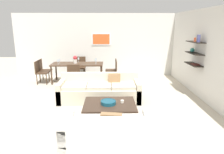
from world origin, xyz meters
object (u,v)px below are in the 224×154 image
at_px(candle_jar, 122,101).
at_px(wine_glass_left_near, 58,61).
at_px(dining_chair_left_far, 43,69).
at_px(dining_chair_right_far, 113,68).
at_px(dining_chair_head, 80,66).
at_px(centerpiece_vase, 75,59).
at_px(dining_chair_right_near, 113,70).
at_px(dining_table, 77,65).
at_px(decorative_bowl, 108,102).
at_px(dining_chair_foot, 74,74).
at_px(wine_glass_head, 78,59).
at_px(sofa_beige, 100,91).
at_px(wine_glass_right_near, 96,61).
at_px(dining_chair_left_near, 40,71).
at_px(coffee_table, 110,111).
at_px(wine_glass_right_far, 96,60).
at_px(loveseat_white, 109,135).
at_px(wine_glass_left_far, 59,60).

distance_m(candle_jar, wine_glass_left_near, 3.93).
xyz_separation_m(dining_chair_left_far, dining_chair_right_far, (2.81, 0.00, 0.00)).
bearing_deg(dining_chair_head, centerpiece_vase, -96.13).
relative_size(dining_chair_right_near, centerpiece_vase, 2.94).
bearing_deg(dining_table, centerpiece_vase, 154.18).
height_order(decorative_bowl, dining_chair_left_far, dining_chair_left_far).
relative_size(dining_chair_foot, wine_glass_head, 4.99).
height_order(dining_chair_left_far, dining_chair_head, same).
bearing_deg(dining_chair_head, dining_chair_foot, -90.00).
relative_size(decorative_bowl, dining_chair_right_far, 0.42).
xyz_separation_m(sofa_beige, centerpiece_vase, (-1.03, 2.09, 0.62)).
bearing_deg(wine_glass_right_near, dining_chair_left_near, -177.71).
bearing_deg(coffee_table, decorative_bowl, -128.16).
distance_m(coffee_table, wine_glass_right_far, 3.54).
bearing_deg(dining_chair_right_far, centerpiece_vase, -174.31).
relative_size(dining_chair_left_near, wine_glass_right_far, 4.52).
height_order(decorative_bowl, dining_chair_right_near, dining_chair_right_near).
height_order(dining_chair_head, wine_glass_head, wine_glass_head).
bearing_deg(wine_glass_head, dining_chair_head, 90.00).
distance_m(sofa_beige, dining_table, 2.29).
height_order(loveseat_white, dining_table, loveseat_white).
bearing_deg(coffee_table, wine_glass_left_near, 121.41).
bearing_deg(dining_chair_left_far, decorative_bowl, -53.68).
bearing_deg(dining_chair_right_far, coffee_table, -92.65).
bearing_deg(wine_glass_right_near, loveseat_white, -83.86).
distance_m(candle_jar, dining_chair_right_near, 3.10).
relative_size(wine_glass_head, wine_glass_right_far, 0.91).
bearing_deg(dining_chair_head, dining_table, -90.00).
relative_size(dining_chair_left_far, wine_glass_left_far, 5.52).
height_order(loveseat_white, dining_chair_head, dining_chair_head).
bearing_deg(wine_glass_right_near, sofa_beige, -83.45).
relative_size(dining_table, dining_chair_right_near, 2.27).
xyz_separation_m(candle_jar, wine_glass_left_near, (-2.27, 3.18, 0.46)).
distance_m(wine_glass_left_far, wine_glass_head, 0.77).
height_order(dining_chair_left_near, wine_glass_left_far, wine_glass_left_far).
bearing_deg(centerpiece_vase, loveseat_white, -74.53).
xyz_separation_m(wine_glass_left_near, centerpiece_vase, (0.64, 0.14, 0.03)).
height_order(dining_chair_head, centerpiece_vase, centerpiece_vase).
relative_size(dining_chair_head, wine_glass_left_near, 4.82).
xyz_separation_m(loveseat_white, centerpiece_vase, (-1.30, 4.69, 0.62)).
bearing_deg(loveseat_white, dining_chair_head, 102.49).
distance_m(coffee_table, dining_chair_right_near, 3.16).
distance_m(loveseat_white, wine_glass_head, 5.19).
height_order(sofa_beige, wine_glass_right_near, wine_glass_right_near).
relative_size(dining_chair_foot, wine_glass_right_near, 4.89).
relative_size(sofa_beige, candle_jar, 28.88).
bearing_deg(wine_glass_right_far, dining_chair_right_near, -23.35).
relative_size(wine_glass_left_far, wine_glass_left_near, 0.87).
bearing_deg(dining_chair_right_far, wine_glass_right_near, -156.65).
distance_m(decorative_bowl, wine_glass_right_far, 3.53).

